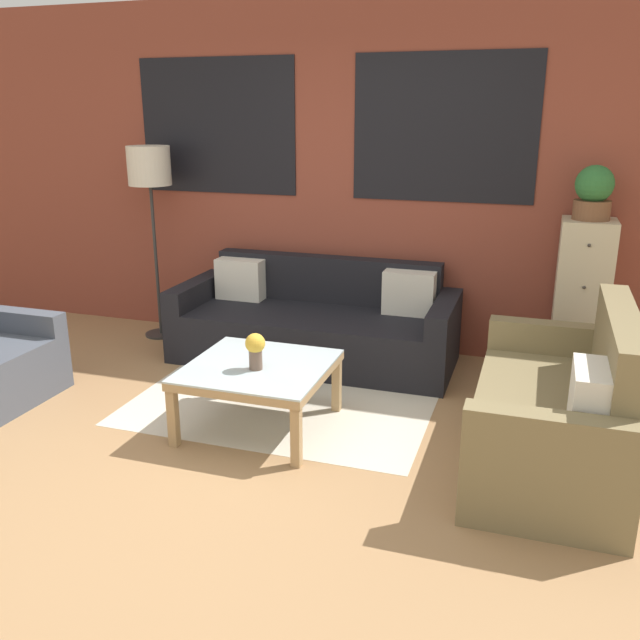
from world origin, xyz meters
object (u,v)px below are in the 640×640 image
coffee_table (259,374)px  floor_lamp (150,174)px  settee_vintage (558,415)px  potted_plant (594,193)px  couch_dark (315,326)px  drawer_cabinet (581,301)px  flower_vase (255,348)px

coffee_table → floor_lamp: (-1.57, 1.42, 1.06)m
settee_vintage → potted_plant: potted_plant is taller
settee_vintage → coffee_table: settee_vintage is taller
couch_dark → drawer_cabinet: (1.98, 0.22, 0.32)m
potted_plant → flower_vase: size_ratio=1.67×
coffee_table → drawer_cabinet: (1.91, 1.52, 0.24)m
settee_vintage → flower_vase: settee_vintage is taller
drawer_cabinet → potted_plant: bearing=90.0°
drawer_cabinet → flower_vase: bearing=-140.0°
coffee_table → potted_plant: size_ratio=2.26×
flower_vase → settee_vintage: bearing=5.0°
settee_vintage → coffee_table: bearing=-177.4°
floor_lamp → potted_plant: (3.48, 0.10, -0.03)m
settee_vintage → flower_vase: bearing=-175.0°
couch_dark → potted_plant: 2.28m
flower_vase → potted_plant: bearing=40.0°
flower_vase → coffee_table: bearing=101.6°
settee_vintage → drawer_cabinet: (0.14, 1.44, 0.29)m
floor_lamp → drawer_cabinet: (3.48, 0.10, -0.82)m
floor_lamp → flower_vase: floor_lamp is taller
drawer_cabinet → flower_vase: drawer_cabinet is taller
coffee_table → floor_lamp: 2.37m
settee_vintage → floor_lamp: 3.77m
couch_dark → settee_vintage: size_ratio=1.40×
coffee_table → settee_vintage: bearing=2.6°
coffee_table → potted_plant: bearing=38.4°
coffee_table → potted_plant: potted_plant is taller
coffee_table → floor_lamp: size_ratio=0.52×
settee_vintage → potted_plant: size_ratio=4.18×
settee_vintage → drawer_cabinet: bearing=84.5°
floor_lamp → potted_plant: size_ratio=4.35×
coffee_table → potted_plant: (1.91, 1.52, 1.02)m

